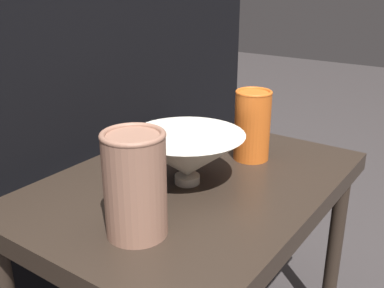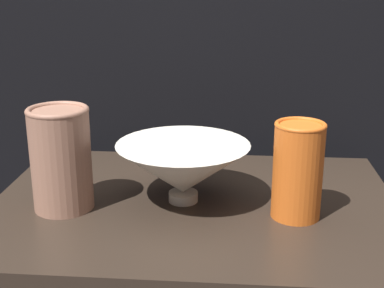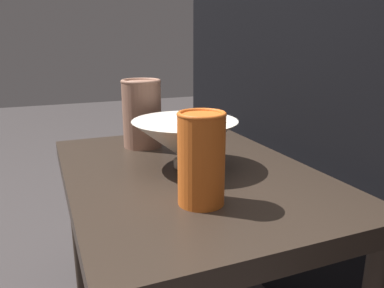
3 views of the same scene
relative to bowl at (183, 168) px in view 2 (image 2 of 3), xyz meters
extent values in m
cube|color=#2D231C|center=(0.02, 0.00, -0.08)|extent=(0.69, 0.50, 0.04)
cylinder|color=#2D231C|center=(-0.29, 0.21, -0.32)|extent=(0.04, 0.04, 0.44)
cylinder|color=#2D231C|center=(0.33, 0.21, -0.32)|extent=(0.04, 0.04, 0.44)
cube|color=black|center=(0.02, 0.56, -0.09)|extent=(1.45, 0.50, 0.89)
cylinder|color=silver|center=(0.00, 0.00, -0.05)|extent=(0.05, 0.05, 0.02)
cone|color=silver|center=(0.00, 0.00, 0.00)|extent=(0.23, 0.23, 0.09)
cylinder|color=#996B56|center=(-0.20, -0.04, 0.02)|extent=(0.10, 0.10, 0.17)
torus|color=#996B56|center=(-0.20, -0.04, 0.11)|extent=(0.10, 0.10, 0.01)
cylinder|color=orange|center=(0.19, -0.05, 0.02)|extent=(0.08, 0.08, 0.15)
torus|color=orange|center=(0.19, -0.05, 0.09)|extent=(0.08, 0.08, 0.01)
camera|label=1|loc=(-0.66, -0.47, 0.33)|focal=42.00mm
camera|label=2|loc=(0.09, -0.84, 0.32)|focal=50.00mm
camera|label=3|loc=(0.72, -0.28, 0.21)|focal=35.00mm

